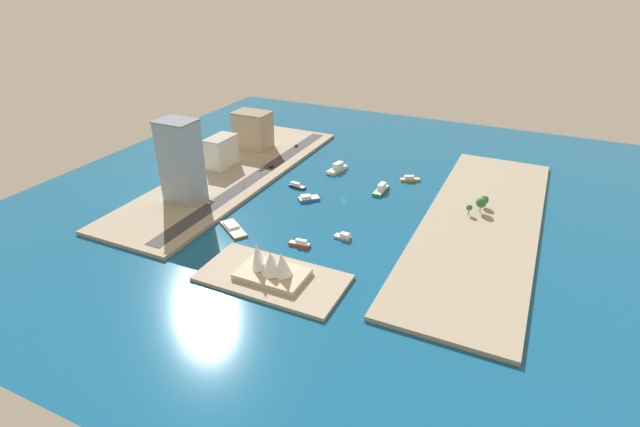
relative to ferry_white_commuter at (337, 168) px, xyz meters
name	(u,v)px	position (x,y,z in m)	size (l,w,h in m)	color
ground_plane	(344,198)	(-24.29, 43.61, -2.44)	(440.00, 440.00, 0.00)	#145684
quay_west	(481,224)	(-119.75, 43.61, -1.18)	(70.00, 240.00, 2.52)	#9E937F
quay_east	(233,174)	(71.18, 43.61, -1.18)	(70.00, 240.00, 2.52)	#9E937F
peninsula_point	(273,278)	(-28.40, 152.82, -1.44)	(79.02, 40.03, 2.00)	#A89E89
road_strip	(255,177)	(50.73, 43.61, 0.16)	(11.23, 228.00, 0.15)	#38383D
ferry_white_commuter	(337,168)	(0.00, 0.00, 0.00)	(11.41, 23.54, 6.95)	silver
catamaran_blue	(308,198)	(-2.62, 57.67, -1.00)	(15.78, 15.30, 3.93)	blue
ferry_green_doubledeck	(381,189)	(-44.89, 22.43, -0.35)	(6.85, 21.48, 6.05)	#2D8C4C
tugboat_red	(300,244)	(-25.69, 116.05, -0.83)	(14.65, 4.66, 4.49)	red
barge_flat_brown	(233,228)	(21.62, 116.47, -1.24)	(26.08, 21.62, 3.14)	brown
yacht_sleek_gray	(343,236)	(-45.87, 96.91, -0.94)	(11.34, 5.43, 3.92)	#999EA3
patrol_launch_navy	(297,186)	(14.81, 42.05, -1.01)	(14.67, 6.17, 3.72)	#1E284C
water_taxi_orange	(410,179)	(-58.68, -6.16, -0.78)	(16.04, 10.47, 4.32)	orange
hotel_broad_white	(221,151)	(87.66, 33.74, 12.14)	(15.93, 27.65, 24.06)	silver
tower_tall_glass	(181,161)	(74.43, 96.53, 28.41)	(25.55, 20.10, 56.59)	#8C9EB2
apartment_midrise_tan	(253,130)	(87.86, -14.56, 16.08)	(31.57, 22.34, 31.94)	tan
pickup_red	(296,146)	(53.93, -31.36, 1.00)	(2.06, 4.66, 1.56)	black
sedan_silver	(261,169)	(53.89, 28.89, 1.00)	(2.09, 4.86, 1.55)	black
suv_black	(271,167)	(48.87, 21.36, 1.00)	(2.05, 4.93, 1.59)	black
van_white	(211,202)	(54.51, 94.99, 0.96)	(1.86, 5.15, 1.46)	black
traffic_light_waterfront	(243,186)	(44.11, 69.26, 4.42)	(0.36, 0.36, 6.50)	black
opera_landmark	(271,266)	(-28.16, 152.82, 6.05)	(36.90, 23.55, 19.04)	#BCAD93
park_tree_cluster	(481,202)	(-116.27, 27.53, 6.29)	(12.11, 20.74, 10.49)	brown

